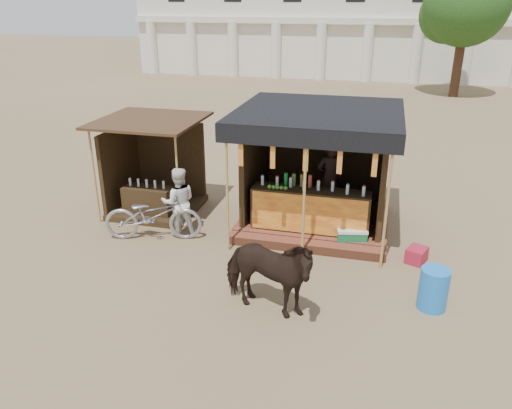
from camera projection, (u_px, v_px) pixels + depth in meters
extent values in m
plane|color=#846B4C|center=(235.00, 291.00, 9.26)|extent=(120.00, 120.00, 0.00)
cube|color=brown|center=(315.00, 217.00, 12.12)|extent=(3.40, 2.80, 0.22)
cube|color=brown|center=(305.00, 246.00, 10.73)|extent=(3.40, 0.35, 0.20)
cube|color=#362613|center=(310.00, 210.00, 11.04)|extent=(2.60, 0.55, 0.95)
cube|color=red|center=(308.00, 215.00, 10.79)|extent=(2.50, 0.02, 0.88)
cube|color=#362613|center=(325.00, 149.00, 12.71)|extent=(3.00, 0.12, 2.50)
cube|color=#362613|center=(256.00, 159.00, 11.94)|extent=(0.12, 2.50, 2.50)
cube|color=#362613|center=(384.00, 169.00, 11.25)|extent=(0.12, 2.50, 2.50)
cube|color=black|center=(319.00, 111.00, 10.93)|extent=(3.60, 3.60, 0.06)
cube|color=black|center=(306.00, 139.00, 9.40)|extent=(3.60, 0.06, 0.36)
cylinder|color=tan|center=(227.00, 190.00, 10.26)|extent=(0.06, 0.06, 2.75)
cylinder|color=tan|center=(304.00, 197.00, 9.89)|extent=(0.06, 0.06, 2.75)
cylinder|color=tan|center=(387.00, 205.00, 9.52)|extent=(0.06, 0.06, 2.75)
cube|color=red|center=(241.00, 153.00, 9.87)|extent=(0.10, 0.02, 0.55)
cube|color=red|center=(273.00, 155.00, 9.72)|extent=(0.10, 0.02, 0.55)
cube|color=red|center=(306.00, 158.00, 9.57)|extent=(0.10, 0.02, 0.55)
cube|color=red|center=(340.00, 160.00, 9.42)|extent=(0.10, 0.02, 0.55)
cube|color=red|center=(375.00, 163.00, 9.27)|extent=(0.10, 0.02, 0.55)
imported|color=black|center=(330.00, 178.00, 11.76)|extent=(0.72, 0.55, 1.76)
cube|color=#362613|center=(158.00, 207.00, 12.78)|extent=(2.00, 2.00, 0.15)
cube|color=#362613|center=(171.00, 160.00, 13.26)|extent=(1.90, 0.10, 2.10)
cube|color=#362613|center=(121.00, 168.00, 12.63)|extent=(0.10, 1.90, 2.10)
cube|color=#472D19|center=(149.00, 120.00, 11.82)|extent=(2.40, 2.40, 0.06)
cylinder|color=tan|center=(94.00, 176.00, 11.66)|extent=(0.05, 0.05, 2.35)
cylinder|color=tan|center=(178.00, 184.00, 11.18)|extent=(0.05, 0.05, 2.35)
cube|color=#362613|center=(149.00, 203.00, 12.21)|extent=(1.20, 0.50, 0.80)
imported|color=black|center=(267.00, 275.00, 8.35)|extent=(1.90, 1.18, 1.49)
imported|color=#A1A2A9|center=(153.00, 215.00, 11.08)|extent=(2.28, 1.28, 1.13)
imported|color=white|center=(179.00, 202.00, 11.18)|extent=(0.96, 0.87, 1.61)
cylinder|color=blue|center=(433.00, 289.00, 8.62)|extent=(0.57, 0.57, 0.76)
cube|color=#A21B32|center=(416.00, 255.00, 10.23)|extent=(0.50, 0.54, 0.31)
cube|color=#186F3B|center=(351.00, 239.00, 10.82)|extent=(0.70, 0.54, 0.40)
cube|color=white|center=(352.00, 229.00, 10.73)|extent=(0.72, 0.57, 0.06)
cube|color=silver|center=(329.00, 14.00, 35.03)|extent=(26.00, 7.00, 8.00)
cube|color=silver|center=(322.00, 21.00, 31.92)|extent=(26.00, 0.50, 0.40)
cylinder|color=silver|center=(152.00, 47.00, 35.41)|extent=(0.70, 0.70, 3.60)
cylinder|color=silver|center=(192.00, 48.00, 34.72)|extent=(0.70, 0.70, 3.60)
cylinder|color=silver|center=(233.00, 49.00, 34.03)|extent=(0.70, 0.70, 3.60)
cylinder|color=silver|center=(276.00, 50.00, 33.34)|extent=(0.70, 0.70, 3.60)
cylinder|color=silver|center=(321.00, 52.00, 32.65)|extent=(0.70, 0.70, 3.60)
cylinder|color=silver|center=(367.00, 53.00, 31.96)|extent=(0.70, 0.70, 3.60)
cylinder|color=silver|center=(416.00, 54.00, 31.27)|extent=(0.70, 0.70, 3.60)
cylinder|color=silver|center=(467.00, 55.00, 30.57)|extent=(0.70, 0.70, 3.60)
cylinder|color=#382314|center=(458.00, 59.00, 26.79)|extent=(0.50, 0.50, 4.00)
sphere|color=#2E571E|center=(467.00, 3.00, 25.72)|extent=(4.40, 4.40, 4.40)
sphere|color=#2E571E|center=(448.00, 15.00, 26.67)|extent=(2.99, 2.99, 2.99)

